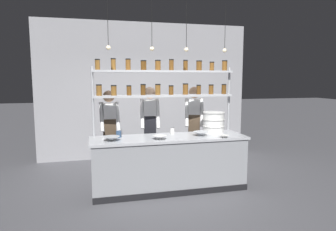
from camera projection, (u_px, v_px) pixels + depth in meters
ground_plane at (169, 189)px, 5.20m from camera, size 40.00×40.00×0.00m
back_wall at (146, 91)px, 7.23m from camera, size 5.04×0.12×3.21m
prep_counter at (169, 163)px, 5.14m from camera, size 2.64×0.76×0.92m
spice_shelf_unit at (165, 86)px, 5.30m from camera, size 2.53×0.28×2.24m
chef_left at (110, 129)px, 5.56m from camera, size 0.38×0.31×1.69m
chef_center at (150, 126)px, 5.67m from camera, size 0.39×0.32×1.75m
chef_right at (194, 124)px, 5.89m from camera, size 0.41×0.35×1.75m
container_stack at (214, 122)px, 5.47m from camera, size 0.40×0.40×0.38m
prep_bowl_near_left at (160, 137)px, 4.86m from camera, size 0.24×0.24×0.07m
prep_bowl_center_front at (201, 134)px, 5.18m from camera, size 0.26×0.26×0.07m
prep_bowl_center_back at (224, 136)px, 5.01m from camera, size 0.16×0.16×0.04m
prep_bowl_near_right at (112, 139)px, 4.75m from camera, size 0.27×0.27×0.07m
serving_cup_front at (119, 134)px, 5.03m from camera, size 0.09×0.09×0.11m
serving_cup_by_board at (172, 131)px, 5.34m from camera, size 0.08×0.08×0.10m
pendant_light_row at (169, 46)px, 4.90m from camera, size 2.04×0.07×0.82m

